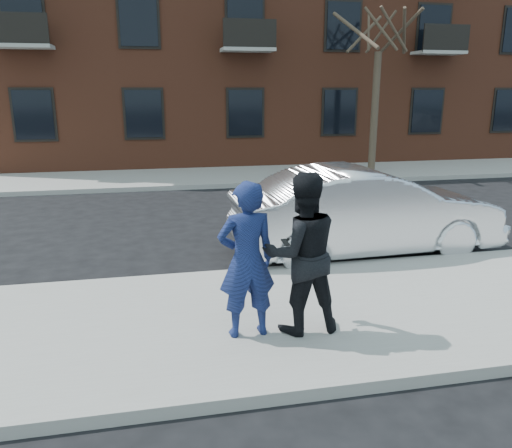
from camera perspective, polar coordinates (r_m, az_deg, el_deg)
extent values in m
plane|color=black|center=(7.75, 15.94, -8.92)|extent=(100.00, 100.00, 0.00)
cube|color=gray|center=(7.52, 16.86, -9.13)|extent=(50.00, 3.50, 0.15)
cube|color=#999691|center=(9.02, 11.50, -4.65)|extent=(50.00, 0.10, 0.15)
cube|color=gray|center=(18.06, -0.51, 5.58)|extent=(50.00, 3.50, 0.15)
cube|color=#999691|center=(16.33, 0.71, 4.55)|extent=(50.00, 0.10, 0.15)
cube|color=brown|center=(25.00, 1.09, 21.87)|extent=(24.00, 10.00, 12.00)
cube|color=black|center=(19.62, -24.08, 11.31)|extent=(1.30, 0.06, 1.70)
cube|color=black|center=(20.54, 9.53, 12.50)|extent=(1.30, 0.06, 1.70)
cube|color=black|center=(24.31, 26.86, 11.50)|extent=(1.30, 0.06, 1.70)
cube|color=black|center=(19.73, -25.14, 20.58)|extent=(1.30, 0.06, 1.70)
cube|color=black|center=(20.65, 9.94, 21.40)|extent=(1.30, 0.06, 1.70)
cylinder|color=#3C3024|center=(18.98, 13.40, 12.25)|extent=(0.26, 0.26, 4.20)
imported|color=silver|center=(9.71, 12.43, 1.43)|extent=(5.16, 1.99, 1.68)
imported|color=navy|center=(5.96, -1.08, -4.16)|extent=(0.74, 0.52, 1.93)
cube|color=black|center=(6.06, -2.10, -0.94)|extent=(0.08, 0.13, 0.08)
imported|color=black|center=(6.10, 5.23, -3.39)|extent=(1.01, 0.80, 2.00)
cube|color=black|center=(6.18, 3.39, -2.10)|extent=(0.10, 0.15, 0.06)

